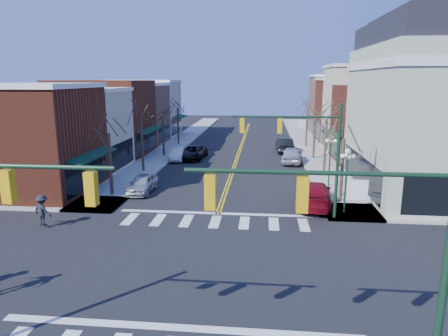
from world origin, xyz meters
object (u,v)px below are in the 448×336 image
(car_left_mid, at_px, (177,154))
(car_left_far, at_px, (193,152))
(victorian_corner, at_px, (448,106))
(car_right_mid, at_px, (292,155))
(car_right_far, at_px, (284,145))
(car_left_near, at_px, (142,184))
(pedestrian_dark_b, at_px, (42,210))
(car_right_near, at_px, (313,194))
(lamppost_corner, at_px, (347,170))
(lamppost_midblock, at_px, (330,152))

(car_left_mid, distance_m, car_left_far, 1.86)
(victorian_corner, bearing_deg, car_right_mid, 136.21)
(car_right_far, bearing_deg, car_left_near, 55.09)
(car_left_mid, xyz_separation_m, car_left_far, (1.60, 0.95, 0.05))
(victorian_corner, relative_size, pedestrian_dark_b, 7.67)
(car_right_near, bearing_deg, car_right_far, -81.00)
(victorian_corner, distance_m, pedestrian_dark_b, 28.96)
(car_left_near, bearing_deg, lamppost_corner, -13.24)
(lamppost_midblock, bearing_deg, pedestrian_dark_b, -149.42)
(car_left_near, xyz_separation_m, car_left_far, (1.60, 13.62, 0.02))
(car_right_mid, bearing_deg, pedestrian_dark_b, 58.95)
(car_left_mid, bearing_deg, car_right_near, -55.13)
(car_left_mid, distance_m, pedestrian_dark_b, 20.91)
(lamppost_corner, relative_size, pedestrian_dark_b, 2.33)
(lamppost_corner, bearing_deg, car_left_mid, 131.78)
(victorian_corner, height_order, car_left_far, victorian_corner)
(victorian_corner, distance_m, car_left_near, 23.78)
(car_left_near, relative_size, pedestrian_dark_b, 2.21)
(victorian_corner, distance_m, car_right_far, 20.82)
(car_left_mid, xyz_separation_m, pedestrian_dark_b, (-3.60, -20.59, 0.41))
(car_right_mid, height_order, car_right_far, car_right_mid)
(victorian_corner, bearing_deg, lamppost_corner, -144.14)
(car_left_near, xyz_separation_m, car_right_mid, (12.29, 12.50, 0.16))
(car_right_near, distance_m, car_right_far, 21.05)
(victorian_corner, height_order, lamppost_midblock, victorian_corner)
(car_right_mid, bearing_deg, lamppost_corner, 104.96)
(car_left_near, xyz_separation_m, car_right_near, (12.80, -2.05, 0.15))
(car_right_mid, relative_size, pedestrian_dark_b, 2.72)
(lamppost_midblock, height_order, car_right_near, lamppost_midblock)
(car_left_near, relative_size, car_right_mid, 0.81)
(car_left_near, distance_m, car_left_far, 13.72)
(lamppost_corner, xyz_separation_m, pedestrian_dark_b, (-18.20, -4.25, -1.88))
(car_right_far, distance_m, pedestrian_dark_b, 31.00)
(victorian_corner, bearing_deg, car_left_mid, 155.70)
(pedestrian_dark_b, bearing_deg, lamppost_corner, -146.93)
(lamppost_corner, height_order, car_right_far, lamppost_corner)
(lamppost_corner, xyz_separation_m, lamppost_midblock, (0.00, 6.50, 0.00))
(victorian_corner, relative_size, car_right_mid, 2.82)
(car_right_far, bearing_deg, car_right_near, 89.69)
(car_right_near, height_order, car_right_mid, car_right_mid)
(victorian_corner, bearing_deg, lamppost_midblock, 176.55)
(car_left_far, bearing_deg, pedestrian_dark_b, -99.48)
(lamppost_midblock, xyz_separation_m, car_right_near, (-1.80, -4.88, -2.12))
(car_left_mid, height_order, car_right_mid, car_right_mid)
(pedestrian_dark_b, bearing_deg, car_right_near, -140.39)
(car_left_near, distance_m, pedestrian_dark_b, 8.71)
(car_left_mid, bearing_deg, lamppost_midblock, -40.11)
(car_left_far, bearing_deg, victorian_corner, -23.84)
(lamppost_corner, distance_m, car_right_far, 22.91)
(car_left_near, height_order, car_left_far, car_left_far)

